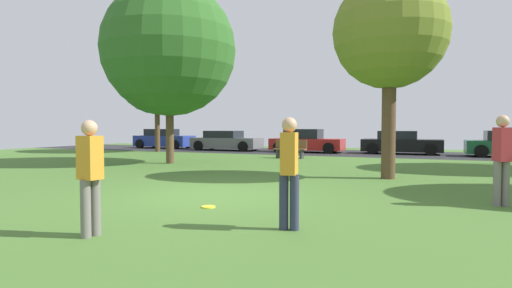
{
  "coord_description": "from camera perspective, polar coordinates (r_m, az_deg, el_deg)",
  "views": [
    {
      "loc": [
        4.4,
        -7.95,
        1.54
      ],
      "look_at": [
        0.0,
        2.51,
        1.06
      ],
      "focal_mm": 28.39,
      "sensor_mm": 36.0,
      "label": 1
    }
  ],
  "objects": [
    {
      "name": "frisbee_disc",
      "position": [
        7.85,
        -6.72,
        -8.79
      ],
      "size": [
        0.27,
        0.27,
        0.03
      ],
      "primitive_type": "cylinder",
      "color": "yellow",
      "rests_on": "ground_plane"
    },
    {
      "name": "person_walking",
      "position": [
        6.04,
        4.7,
        -3.37
      ],
      "size": [
        0.3,
        0.35,
        1.68
      ],
      "rotation": [
        0.0,
        0.0,
        1.71
      ],
      "color": "#2D334C",
      "rests_on": "ground_plane"
    },
    {
      "name": "ground_plane",
      "position": [
        9.22,
        -6.1,
        -7.19
      ],
      "size": [
        44.0,
        44.0,
        0.0
      ],
      "primitive_type": "plane",
      "color": "#47702D"
    },
    {
      "name": "parked_car_blue",
      "position": [
        29.83,
        -12.87,
        0.66
      ],
      "size": [
        4.23,
        1.93,
        1.38
      ],
      "color": "#233893",
      "rests_on": "ground_plane"
    },
    {
      "name": "birch_tree_lone",
      "position": [
        25.9,
        -13.8,
        9.53
      ],
      "size": [
        4.92,
        4.92,
        7.23
      ],
      "color": "brown",
      "rests_on": "ground_plane"
    },
    {
      "name": "maple_tree_far",
      "position": [
        12.89,
        18.34,
        14.59
      ],
      "size": [
        3.32,
        3.32,
        5.98
      ],
      "color": "brown",
      "rests_on": "ground_plane"
    },
    {
      "name": "parked_car_grey",
      "position": [
        26.48,
        -4.24,
        0.4
      ],
      "size": [
        4.53,
        2.05,
        1.28
      ],
      "color": "slate",
      "rests_on": "ground_plane"
    },
    {
      "name": "road_strip",
      "position": [
        24.4,
        12.37,
        -1.22
      ],
      "size": [
        44.0,
        6.4,
        0.01
      ],
      "primitive_type": "cube",
      "color": "#28282B",
      "rests_on": "ground_plane"
    },
    {
      "name": "park_bench",
      "position": [
        19.85,
        4.85,
        -0.67
      ],
      "size": [
        1.6,
        0.45,
        0.9
      ],
      "rotation": [
        0.0,
        0.0,
        3.14
      ],
      "color": "brown",
      "rests_on": "ground_plane"
    },
    {
      "name": "parked_car_black",
      "position": [
        24.35,
        19.72,
        0.11
      ],
      "size": [
        4.31,
        2.02,
        1.31
      ],
      "color": "black",
      "rests_on": "ground_plane"
    },
    {
      "name": "person_thrower",
      "position": [
        6.11,
        -22.33,
        -3.77
      ],
      "size": [
        0.35,
        0.3,
        1.63
      ],
      "rotation": [
        0.0,
        0.0,
        2.98
      ],
      "color": "slate",
      "rests_on": "ground_plane"
    },
    {
      "name": "oak_tree_center",
      "position": [
        17.65,
        -12.15,
        12.89
      ],
      "size": [
        5.55,
        5.55,
        7.54
      ],
      "color": "brown",
      "rests_on": "ground_plane"
    },
    {
      "name": "parked_car_red",
      "position": [
        24.66,
        7.09,
        0.33
      ],
      "size": [
        4.33,
        2.05,
        1.4
      ],
      "color": "#B21E1E",
      "rests_on": "ground_plane"
    },
    {
      "name": "person_bystander",
      "position": [
        9.13,
        31.34,
        -1.4
      ],
      "size": [
        0.32,
        0.38,
        1.76
      ],
      "rotation": [
        0.0,
        0.0,
        1.94
      ],
      "color": "slate",
      "rests_on": "ground_plane"
    }
  ]
}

